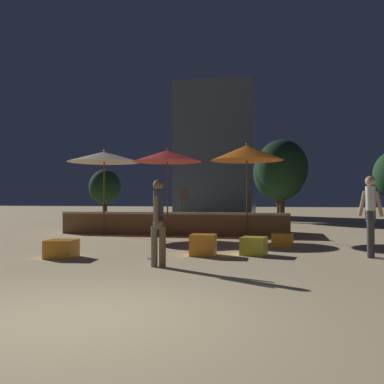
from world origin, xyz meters
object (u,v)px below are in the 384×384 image
cube_seat_4 (283,240)px  person_3 (371,212)px  background_tree_2 (282,168)px  bistro_chair_1 (186,197)px  frisbee_disc (151,258)px  patio_umbrella_0 (168,156)px  background_tree_0 (105,187)px  cube_seat_2 (254,246)px  cube_seat_0 (62,249)px  patio_umbrella_2 (104,157)px  patio_umbrella_1 (247,153)px  cube_seat_1 (203,245)px  person_2 (158,220)px  background_tree_3 (279,173)px  bistro_chair_0 (185,197)px

cube_seat_4 → person_3: (1.93, -1.63, 0.81)m
person_3 → background_tree_2: background_tree_2 is taller
bistro_chair_1 → frisbee_disc: bearing=110.8°
person_3 → patio_umbrella_0: bearing=75.4°
cube_seat_4 → patio_umbrella_0: bearing=147.6°
patio_umbrella_0 → background_tree_0: size_ratio=1.00×
patio_umbrella_0 → bistro_chair_1: patio_umbrella_0 is taller
cube_seat_2 → frisbee_disc: bearing=-152.4°
patio_umbrella_0 → cube_seat_0: 6.24m
patio_umbrella_2 → cube_seat_4: (6.26, -2.46, -2.60)m
patio_umbrella_0 → background_tree_2: 10.03m
background_tree_2 → patio_umbrella_1: bearing=-96.6°
patio_umbrella_2 → cube_seat_1: patio_umbrella_2 is taller
cube_seat_0 → person_2: size_ratio=0.42×
cube_seat_2 → background_tree_3: size_ratio=0.15×
bistro_chair_0 → frisbee_disc: bistro_chair_0 is taller
patio_umbrella_1 → cube_seat_2: patio_umbrella_1 is taller
background_tree_2 → background_tree_3: 0.56m
patio_umbrella_0 → cube_seat_4: (3.91, -2.48, -2.58)m
cube_seat_2 → bistro_chair_0: (-3.14, 6.22, 1.16)m
bistro_chair_1 → person_3: bearing=152.3°
patio_umbrella_1 → background_tree_2: bearing=83.4°
patio_umbrella_0 → bistro_chair_0: size_ratio=3.40×
cube_seat_1 → bistro_chair_1: bistro_chair_1 is taller
patio_umbrella_2 → person_2: 7.71m
cube_seat_4 → background_tree_3: 12.52m
patio_umbrella_1 → frisbee_disc: (-1.59, -5.43, -2.81)m
patio_umbrella_2 → cube_seat_0: 6.35m
bistro_chair_0 → background_tree_2: background_tree_2 is taller
cube_seat_2 → background_tree_3: 14.23m
cube_seat_0 → bistro_chair_1: bistro_chair_1 is taller
background_tree_0 → background_tree_2: (10.57, -0.73, 0.95)m
person_3 → background_tree_0: 18.97m
patio_umbrella_0 → cube_seat_0: (-0.85, -5.62, -2.58)m
person_2 → bistro_chair_1: bearing=-83.7°
bistro_chair_1 → background_tree_2: (3.33, 8.52, 1.57)m
cube_seat_1 → bistro_chair_0: 6.95m
bistro_chair_0 → bistro_chair_1: 1.27m
cube_seat_4 → bistro_chair_1: bearing=136.7°
cube_seat_1 → cube_seat_2: cube_seat_1 is taller
person_2 → background_tree_2: bearing=-100.7°
bistro_chair_1 → person_2: bearing=113.7°
person_2 → cube_seat_1: bearing=-109.3°
patio_umbrella_0 → bistro_chair_0: 2.44m
person_2 → background_tree_2: 15.93m
cube_seat_2 → person_3: 2.69m
bistro_chair_1 → cube_seat_0: bearing=92.9°
cube_seat_0 → bistro_chair_0: size_ratio=0.78×
frisbee_disc → background_tree_0: background_tree_0 is taller
patio_umbrella_0 → person_2: patio_umbrella_0 is taller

